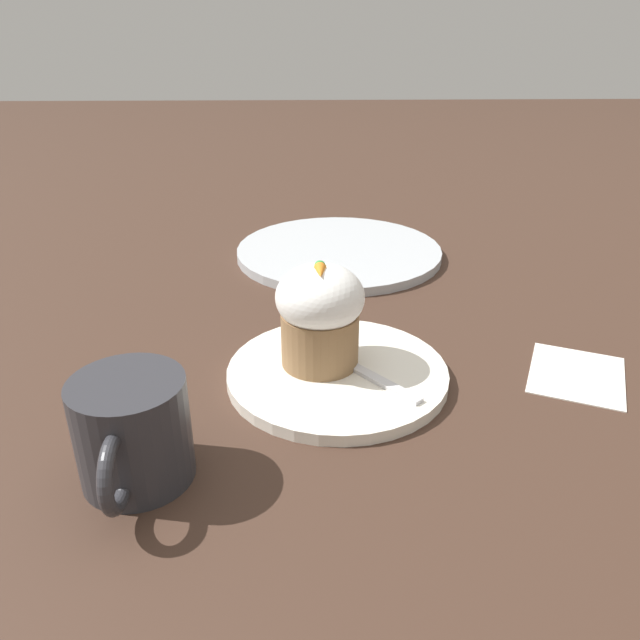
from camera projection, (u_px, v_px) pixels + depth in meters
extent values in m
plane|color=#3D281E|center=(337.00, 379.00, 0.59)|extent=(4.00, 4.00, 0.00)
cylinder|color=white|center=(337.00, 373.00, 0.58)|extent=(0.21, 0.21, 0.01)
cylinder|color=olive|center=(320.00, 338.00, 0.58)|extent=(0.07, 0.07, 0.05)
ellipsoid|color=white|center=(320.00, 297.00, 0.56)|extent=(0.08, 0.08, 0.06)
cone|color=orange|center=(320.00, 271.00, 0.54)|extent=(0.02, 0.01, 0.01)
sphere|color=green|center=(320.00, 266.00, 0.55)|extent=(0.01, 0.01, 0.01)
cube|color=silver|center=(378.00, 380.00, 0.56)|extent=(0.08, 0.07, 0.00)
ellipsoid|color=silver|center=(331.00, 353.00, 0.60)|extent=(0.06, 0.05, 0.01)
cylinder|color=#2D2D33|center=(133.00, 430.00, 0.45)|extent=(0.08, 0.08, 0.08)
torus|color=#2D2D33|center=(116.00, 473.00, 0.41)|extent=(0.06, 0.01, 0.06)
cylinder|color=#B2B7BC|center=(339.00, 252.00, 0.87)|extent=(0.29, 0.29, 0.01)
cube|color=white|center=(576.00, 372.00, 0.59)|extent=(0.13, 0.12, 0.00)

